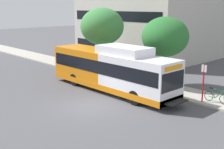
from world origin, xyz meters
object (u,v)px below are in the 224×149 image
transit_bus (111,70)px  street_tree_mid_block (102,27)px  bicycle_parked (216,96)px  street_tree_near_stop (165,37)px  bus_stop_sign_pole (203,80)px

transit_bus → street_tree_mid_block: size_ratio=1.98×
bicycle_parked → street_tree_near_stop: street_tree_near_stop is taller
transit_bus → street_tree_mid_block: (4.45, 6.10, 2.78)m
bus_stop_sign_pole → street_tree_mid_block: bearing=81.0°
bicycle_parked → street_tree_mid_block: bearing=83.5°
transit_bus → bicycle_parked: size_ratio=6.96×
bus_stop_sign_pole → street_tree_mid_block: size_ratio=0.42×
street_tree_mid_block → bicycle_parked: bearing=-96.5°
transit_bus → bus_stop_sign_pole: size_ratio=4.71×
bicycle_parked → transit_bus: bearing=112.1°
transit_bus → street_tree_near_stop: street_tree_near_stop is taller
bicycle_parked → street_tree_mid_block: 13.96m
bicycle_parked → street_tree_mid_block: street_tree_mid_block is taller
street_tree_near_stop → street_tree_mid_block: bearing=87.5°
transit_bus → bus_stop_sign_pole: (2.45, -6.44, -0.05)m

